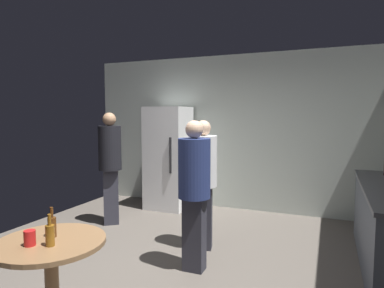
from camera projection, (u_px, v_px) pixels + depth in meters
The scene contains 10 objects.
ground_plane at pixel (162, 274), 3.58m from camera, with size 5.20×5.20×0.10m, color #5B544C.
wall_back at pixel (231, 132), 5.88m from camera, with size 5.32×0.06×2.70m, color beige.
refrigerator at pixel (168, 158), 5.91m from camera, with size 0.70×0.68×1.80m.
foreground_table at pixel (51, 254), 2.46m from camera, with size 0.80×0.80×0.73m.
beer_bottle_amber at pixel (50, 234), 2.34m from camera, with size 0.06×0.06×0.23m.
beer_bottle_brown at pixel (52, 226), 2.52m from camera, with size 0.06×0.06×0.23m.
plastic_cup_red at pixel (30, 238), 2.35m from camera, with size 0.08×0.08×0.11m, color red.
person_in_black_shirt at pixel (110, 159), 5.00m from camera, with size 0.48×0.48×1.70m.
person_in_white_shirt at pixel (203, 175), 4.07m from camera, with size 0.41×0.41×1.60m.
person_in_navy_shirt at pixel (194, 184), 3.49m from camera, with size 0.35×0.35×1.60m.
Camera 1 is at (1.62, -3.06, 1.66)m, focal length 31.11 mm.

